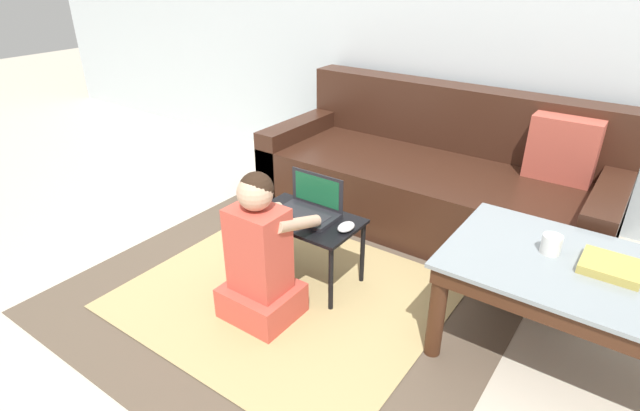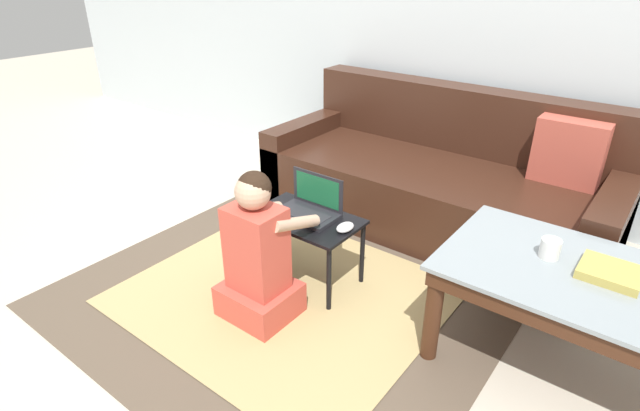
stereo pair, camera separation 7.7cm
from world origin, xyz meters
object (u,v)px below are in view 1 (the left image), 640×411
Objects in this scene: coffee_table at (596,287)px; laptop_desk at (306,226)px; laptop at (309,209)px; book_on_table at (611,267)px; person_seated at (260,259)px; cup_on_table at (551,244)px; computer_mouse at (346,227)px; couch at (435,179)px.

laptop_desk is at bearing -173.53° from coffee_table.
book_on_table is (1.32, 0.15, 0.08)m from laptop.
cup_on_table is (1.09, 0.54, 0.19)m from person_seated.
computer_mouse reaches higher than laptop_desk.
computer_mouse is 0.51× the size of book_on_table.
book_on_table is (1.07, -0.85, 0.21)m from couch.
laptop is at bearing -174.87° from coffee_table.
book_on_table is at bearing 53.07° from coffee_table.
cup_on_table reaches higher than book_on_table.
coffee_table is 0.22m from cup_on_table.
computer_mouse is at bearing -170.82° from book_on_table.
laptop_desk is at bearing -172.10° from book_on_table.
cup_on_table is (0.86, 0.17, 0.12)m from computer_mouse.
laptop_desk is 0.74× the size of person_seated.
computer_mouse is (-1.06, -0.14, -0.01)m from coffee_table.
couch reaches higher than computer_mouse.
laptop is 0.24m from computer_mouse.
person_seated reaches higher than laptop.
person_seated reaches higher than coffee_table.
book_on_table is (0.03, 0.04, 0.09)m from coffee_table.
coffee_table reaches higher than computer_mouse.
cup_on_table reaches higher than laptop_desk.
computer_mouse is at bearing -168.60° from cup_on_table.
laptop_desk is at bearing 90.80° from person_seated.
book_on_table reaches higher than computer_mouse.
laptop_desk is at bearing -79.75° from laptop.
couch reaches higher than coffee_table.
book_on_table is at bearing -38.57° from couch.
coffee_table is at bearing 7.47° from computer_mouse.
computer_mouse is at bearing 1.85° from laptop_desk.
coffee_table is 10.66× the size of computer_mouse.
cup_on_table is at bearing 11.40° from computer_mouse.
book_on_table reaches higher than coffee_table.
couch is 1.23m from cup_on_table.
cup_on_table reaches higher than coffee_table.
person_seated reaches higher than book_on_table.
couch reaches higher than person_seated.
book_on_table is (1.31, 0.54, 0.17)m from person_seated.
book_on_table is (0.22, 0.00, -0.02)m from cup_on_table.
computer_mouse is at bearing -5.37° from laptop.
couch is at bearing 89.17° from computer_mouse.
laptop is (-1.29, -0.12, 0.01)m from coffee_table.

